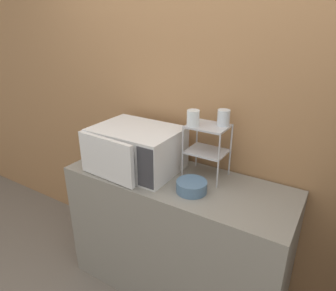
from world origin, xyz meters
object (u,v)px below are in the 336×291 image
(microwave, at_px, (135,149))
(dish_rack, at_px, (207,140))
(glass_front_left, at_px, (193,118))
(bowl, at_px, (192,187))
(glass_back_right, at_px, (224,118))

(microwave, bearing_deg, dish_rack, 18.55)
(glass_front_left, bearing_deg, dish_rack, 33.93)
(bowl, bearing_deg, dish_rack, 93.26)
(glass_front_left, relative_size, glass_back_right, 1.00)
(glass_back_right, bearing_deg, microwave, -159.02)
(microwave, xyz_separation_m, glass_front_left, (0.38, 0.10, 0.25))
(microwave, relative_size, glass_back_right, 5.89)
(dish_rack, distance_m, glass_back_right, 0.17)
(dish_rack, xyz_separation_m, bowl, (0.01, -0.22, -0.22))
(dish_rack, height_order, bowl, dish_rack)
(microwave, relative_size, bowl, 3.10)
(microwave, height_order, glass_back_right, glass_back_right)
(microwave, distance_m, glass_back_right, 0.62)
(microwave, distance_m, dish_rack, 0.49)
(glass_back_right, distance_m, bowl, 0.46)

